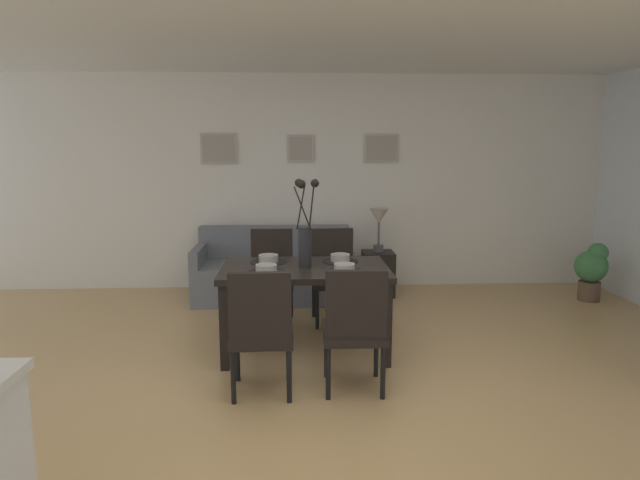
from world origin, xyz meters
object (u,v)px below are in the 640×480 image
object	(u,v)px
centerpiece_vase	(305,234)
bowl_near_left	(266,268)
dining_chair_far_right	(334,271)
dining_chair_far_left	(355,324)
side_table	(378,273)
bowl_near_right	(268,258)
sofa	(274,274)
framed_picture_right	(381,148)
dining_table	(305,277)
dining_chair_near_left	(261,326)
potted_plant	(592,269)
bowl_far_left	(344,267)
table_lamp	(379,220)
framed_picture_center	(301,148)
dining_chair_near_right	(272,271)
framed_picture_left	(219,148)
bowl_far_right	(340,257)

from	to	relation	value
centerpiece_vase	bowl_near_left	world-z (taller)	centerpiece_vase
dining_chair_far_right	bowl_near_left	bearing A→B (deg)	-120.72
dining_chair_far_left	dining_chair_far_right	xyz separation A→B (m)	(-0.03, 1.67, 0.00)
side_table	bowl_near_right	bearing A→B (deg)	-127.72
sofa	framed_picture_right	world-z (taller)	framed_picture_right
dining_table	centerpiece_vase	size ratio (longest dim) A/B	1.90
dining_chair_near_left	bowl_near_left	world-z (taller)	dining_chair_near_left
dining_table	dining_chair_far_left	bearing A→B (deg)	-68.27
side_table	potted_plant	xyz separation A→B (m)	(2.39, -0.35, 0.11)
potted_plant	dining_chair_near_left	bearing A→B (deg)	-147.80
bowl_near_left	bowl_far_left	size ratio (longest dim) A/B	1.00
bowl_near_left	table_lamp	distance (m)	2.31
framed_picture_center	centerpiece_vase	bearing A→B (deg)	-89.98
centerpiece_vase	side_table	xyz separation A→B (m)	(0.90, 1.77, -0.76)
sofa	table_lamp	distance (m)	1.37
dining_chair_near_left	dining_chair_near_right	bearing A→B (deg)	89.75
bowl_far_left	dining_chair_far_right	bearing A→B (deg)	90.59
bowl_near_left	potted_plant	world-z (taller)	bowl_near_left
side_table	framed_picture_center	size ratio (longest dim) A/B	1.59
bowl_near_left	framed_picture_left	bearing A→B (deg)	105.49
bowl_near_right	dining_chair_near_left	bearing A→B (deg)	-90.49
centerpiece_vase	bowl_near_left	size ratio (longest dim) A/B	4.32
bowl_near_right	framed_picture_center	world-z (taller)	framed_picture_center
dining_table	framed_picture_center	world-z (taller)	framed_picture_center
dining_table	framed_picture_center	distance (m)	2.45
centerpiece_vase	dining_chair_far_right	bearing A→B (deg)	70.19
framed_picture_right	dining_chair_near_right	bearing A→B (deg)	-133.66
dining_table	side_table	bearing A→B (deg)	63.05
sofa	framed_picture_right	size ratio (longest dim) A/B	4.21
bowl_far_right	framed_picture_left	size ratio (longest dim) A/B	0.39
dining_chair_far_left	bowl_far_left	bearing A→B (deg)	91.47
centerpiece_vase	table_lamp	size ratio (longest dim) A/B	1.44
bowl_near_right	bowl_far_right	xyz separation A→B (m)	(0.63, 0.00, 0.00)
dining_chair_near_right	framed_picture_left	bearing A→B (deg)	116.06
framed_picture_right	dining_chair_near_left	bearing A→B (deg)	-113.06
dining_chair_near_left	framed_picture_right	xyz separation A→B (m)	(1.31, 3.07, 1.20)
bowl_near_right	framed_picture_right	xyz separation A→B (m)	(1.30, 2.01, 0.93)
potted_plant	centerpiece_vase	bearing A→B (deg)	-156.74
bowl_near_left	bowl_far_right	world-z (taller)	same
side_table	framed_picture_right	size ratio (longest dim) A/B	1.22
bowl_near_right	side_table	distance (m)	2.05
dining_chair_near_left	bowl_near_left	distance (m)	0.71
sofa	framed_picture_right	bearing A→B (deg)	20.26
bowl_near_right	bowl_far_left	size ratio (longest dim) A/B	1.00
dining_chair_near_right	table_lamp	world-z (taller)	table_lamp
bowl_far_right	framed_picture_center	world-z (taller)	framed_picture_center
dining_chair_near_left	bowl_far_right	distance (m)	1.27
potted_plant	framed_picture_center	bearing A→B (deg)	166.41
dining_chair_near_left	bowl_near_right	xyz separation A→B (m)	(0.01, 1.06, 0.27)
bowl_near_left	dining_chair_near_right	bearing A→B (deg)	90.08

